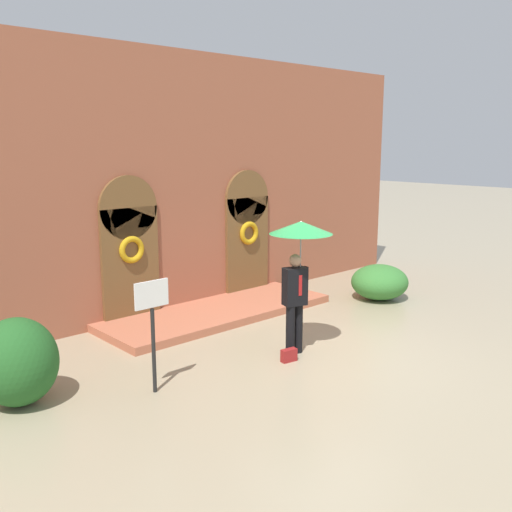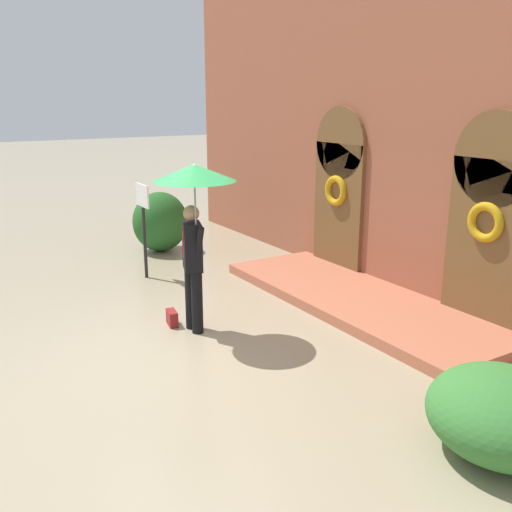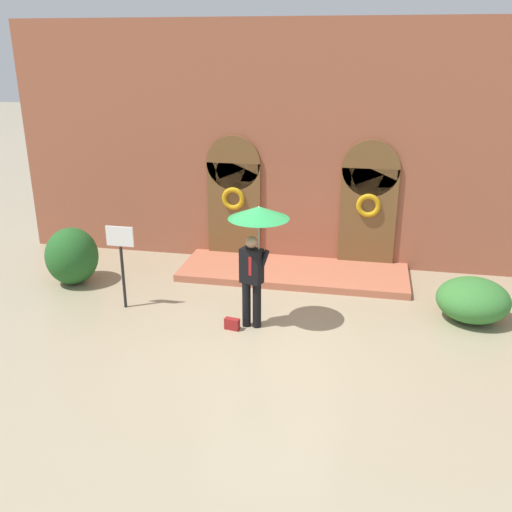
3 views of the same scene
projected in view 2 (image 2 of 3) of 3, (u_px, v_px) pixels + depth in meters
ground_plane at (182, 347)px, 7.56m from camera, size 80.00×80.00×0.00m
building_facade at (419, 131)px, 8.94m from camera, size 14.00×2.30×5.60m
person_with_umbrella at (194, 198)px, 7.52m from camera, size 1.10×1.10×2.36m
handbag at (172, 318)px, 8.26m from camera, size 0.30×0.17×0.22m
sign_post at (143, 215)px, 10.17m from camera, size 0.56×0.06×1.72m
shrub_left at (160, 222)px, 12.15m from camera, size 1.14×1.17×1.27m
shrub_right at (502, 414)px, 5.18m from camera, size 1.39×1.33×0.83m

